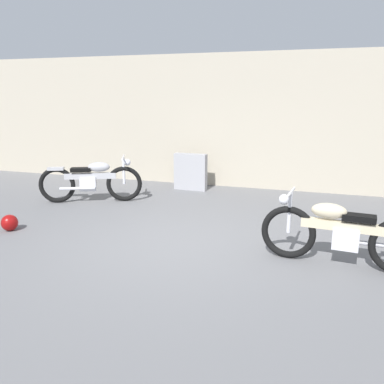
% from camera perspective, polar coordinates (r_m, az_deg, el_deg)
% --- Properties ---
extents(ground_plane, '(40.00, 40.00, 0.00)m').
position_cam_1_polar(ground_plane, '(6.12, -2.10, -7.60)').
color(ground_plane, slate).
extents(building_wall, '(18.00, 0.30, 3.23)m').
position_cam_1_polar(building_wall, '(9.87, 6.36, 10.13)').
color(building_wall, '#B2A893').
rests_on(building_wall, ground_plane).
extents(stone_marker, '(0.80, 0.23, 0.88)m').
position_cam_1_polar(stone_marker, '(9.51, -0.22, 2.94)').
color(stone_marker, '#9E9EA3').
rests_on(stone_marker, ground_plane).
extents(helmet, '(0.28, 0.28, 0.28)m').
position_cam_1_polar(helmet, '(7.36, -24.95, -4.06)').
color(helmet, maroon).
rests_on(helmet, ground_plane).
extents(motorcycle_cream, '(2.15, 0.60, 0.97)m').
position_cam_1_polar(motorcycle_cream, '(5.59, 20.75, -5.56)').
color(motorcycle_cream, black).
rests_on(motorcycle_cream, ground_plane).
extents(motorcycle_silver, '(2.04, 1.04, 0.98)m').
position_cam_1_polar(motorcycle_silver, '(8.66, -14.37, 1.64)').
color(motorcycle_silver, black).
rests_on(motorcycle_silver, ground_plane).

